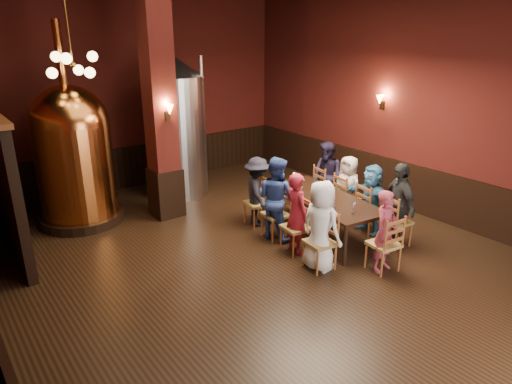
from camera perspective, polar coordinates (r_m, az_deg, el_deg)
room at (r=6.93m, az=0.66°, el=7.85°), size 10.00×10.02×4.50m
wainscot_right at (r=10.24m, az=18.39°, el=0.68°), size 0.08×9.90×1.00m
wainscot_back at (r=11.57m, az=-14.67°, el=3.23°), size 7.90×0.08×1.00m
column at (r=9.13m, az=-11.92°, el=10.38°), size 0.58×0.58×4.50m
pendant_cluster at (r=8.60m, az=-21.94°, el=14.56°), size 0.90×0.90×1.70m
sconce_wall at (r=10.25m, az=15.54°, el=10.82°), size 0.20×0.20×0.36m
sconce_column at (r=8.88m, az=-11.04°, el=9.85°), size 0.20×0.20×0.36m
dining_table at (r=8.52m, az=8.51°, el=-1.00°), size 1.30×2.51×0.75m
chair_0 at (r=7.40m, az=7.99°, el=-6.23°), size 0.51×0.51×0.92m
person_0 at (r=7.28m, az=8.10°, el=-4.22°), size 0.53×0.77×1.49m
chair_1 at (r=7.89m, az=5.02°, el=-4.40°), size 0.51×0.51×0.92m
person_1 at (r=7.79m, az=5.08°, el=-2.68°), size 0.40×0.56×1.43m
chair_2 at (r=8.39m, az=2.45°, el=-2.80°), size 0.51×0.51×0.92m
person_2 at (r=8.27m, az=2.49°, el=-0.78°), size 0.54×0.82×1.55m
chair_3 at (r=8.92m, az=0.15°, el=-1.36°), size 0.51×0.51×0.92m
person_3 at (r=8.84m, az=0.16°, el=0.02°), size 0.82×1.02×1.38m
chair_4 at (r=8.48m, az=17.15°, el=-3.47°), size 0.51×0.51×0.92m
person_4 at (r=8.37m, az=17.36°, el=-1.54°), size 0.69×0.97×1.54m
chair_5 at (r=8.91m, az=14.05°, el=-2.03°), size 0.51×0.51×0.92m
person_5 at (r=8.83m, az=14.16°, el=-0.80°), size 0.56×1.27×1.33m
chair_6 at (r=9.35m, az=11.29°, el=-0.73°), size 0.51×0.51×0.92m
person_6 at (r=9.28m, az=11.38°, el=0.44°), size 0.45×0.67×1.33m
chair_7 at (r=9.83m, az=8.76°, el=0.46°), size 0.51×0.51×0.92m
person_7 at (r=9.74m, az=8.84°, el=1.96°), size 0.39×0.73×1.46m
chair_8 at (r=7.57m, az=15.69°, el=-6.23°), size 0.51×0.51×0.92m
person_8 at (r=7.48m, az=15.85°, el=-4.75°), size 0.54×0.41×1.35m
copper_kettle at (r=9.48m, az=-21.81°, el=4.45°), size 1.82×1.82×3.84m
steel_vessel at (r=10.51m, az=-9.85°, el=7.94°), size 1.51×1.51×3.13m
rose_vase at (r=8.87m, az=5.05°, el=1.78°), size 0.18×0.18×0.30m
wine_glass_0 at (r=7.91m, az=9.72°, el=-1.61°), size 0.07×0.07×0.17m
wine_glass_1 at (r=8.26m, az=7.22°, el=-0.53°), size 0.07×0.07×0.17m
wine_glass_2 at (r=7.88m, az=12.22°, el=-1.86°), size 0.07×0.07×0.17m
wine_glass_3 at (r=7.80m, az=12.09°, el=-2.10°), size 0.07×0.07×0.17m
wine_glass_4 at (r=8.69m, az=8.08°, el=0.49°), size 0.07×0.07×0.17m
wine_glass_5 at (r=8.67m, az=9.55°, el=0.35°), size 0.07×0.07×0.17m
wine_glass_6 at (r=8.55m, az=5.62°, el=0.27°), size 0.07×0.07×0.17m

